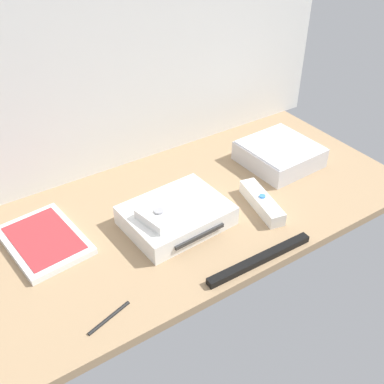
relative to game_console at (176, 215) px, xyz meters
The scene contains 9 objects.
ground_plane 7.50cm from the game_console, 27.25° to the left, with size 100.00×48.00×2.00cm, color #9E7F5B.
back_wall 41.14cm from the game_console, 77.72° to the left, with size 110.00×1.20×64.00cm, color silver.
game_console is the anchor object (origin of this frame).
mini_computer 34.94cm from the game_console, 10.08° to the left, with size 17.65×17.65×5.30cm.
game_case 27.29cm from the game_console, 159.70° to the left, with size 15.48×20.30×1.56cm.
remote_wand 19.53cm from the game_console, 17.22° to the right, with size 6.58×15.22×3.40cm.
remote_classic_pad 3.47cm from the game_console, 141.94° to the right, with size 15.67×10.62×2.40cm.
sensor_bar 20.12cm from the game_console, 68.44° to the right, with size 24.00×1.80×1.40cm, color black.
stylus_pen 27.29cm from the game_console, 146.86° to the right, with size 0.70×0.70×9.00cm, color black.
Camera 1 is at (-45.33, -68.50, 64.11)cm, focal length 43.59 mm.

